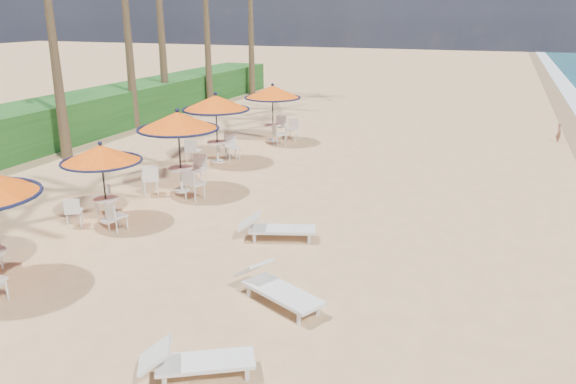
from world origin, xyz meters
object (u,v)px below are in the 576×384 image
object	(u,v)px
station_3	(216,111)
lounger_near	(193,360)
station_2	(178,131)
lounger_far	(274,227)
lounger_mid	(275,287)
station_4	(274,99)
station_1	(100,164)

from	to	relation	value
station_3	lounger_near	distance (m)	13.57
station_2	lounger_far	bearing A→B (deg)	-31.87
station_3	lounger_near	xyz separation A→B (m)	(5.87, -12.12, -1.64)
station_3	lounger_mid	xyz separation A→B (m)	(6.18, -9.44, -1.60)
lounger_near	lounger_mid	xyz separation A→B (m)	(0.31, 2.68, 0.04)
station_4	lounger_far	xyz separation A→B (m)	(4.19, -10.45, -1.55)
lounger_far	lounger_near	bearing A→B (deg)	-98.69
station_2	lounger_mid	bearing A→B (deg)	-45.73
lounger_near	lounger_mid	distance (m)	2.69
station_3	lounger_mid	size ratio (longest dim) A/B	1.25
station_2	lounger_mid	xyz separation A→B (m)	(5.51, -5.65, -1.61)
station_4	lounger_near	size ratio (longest dim) A/B	1.40
station_1	lounger_near	size ratio (longest dim) A/B	1.22
station_4	lounger_mid	distance (m)	14.57
station_1	station_4	size ratio (longest dim) A/B	0.87
station_4	station_1	bearing A→B (deg)	-93.25
station_3	station_2	bearing A→B (deg)	-79.96
station_2	lounger_near	bearing A→B (deg)	-58.02
station_1	lounger_near	xyz separation A→B (m)	(5.73, -5.22, -1.34)
station_4	lounger_mid	bearing A→B (deg)	-68.03
lounger_far	station_3	bearing A→B (deg)	109.58
station_2	lounger_far	size ratio (longest dim) A/B	1.32
station_2	station_3	xyz separation A→B (m)	(-0.67, 3.80, -0.02)
station_1	lounger_far	world-z (taller)	station_1
station_3	lounger_far	size ratio (longest dim) A/B	1.31
station_3	lounger_far	world-z (taller)	station_3
lounger_mid	station_3	bearing A→B (deg)	149.55
station_1	station_4	world-z (taller)	station_4
station_3	lounger_near	bearing A→B (deg)	-64.16
station_2	lounger_far	world-z (taller)	station_2
station_3	lounger_near	world-z (taller)	station_3
lounger_near	lounger_far	xyz separation A→B (m)	(-0.92, 5.66, 0.02)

